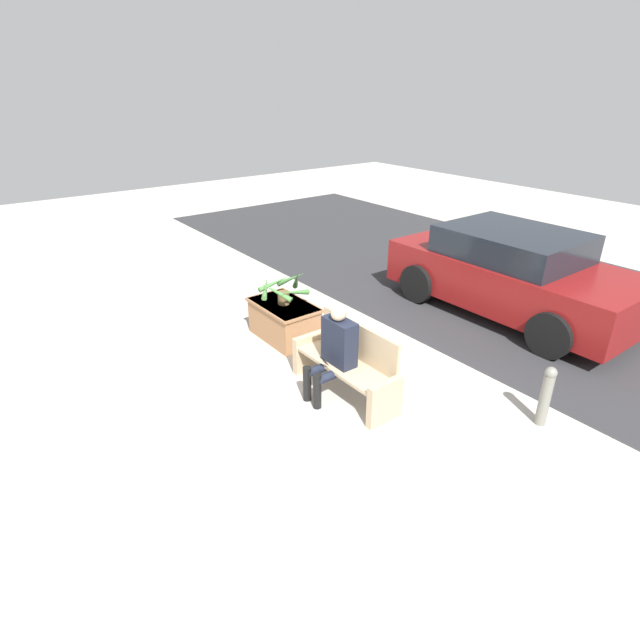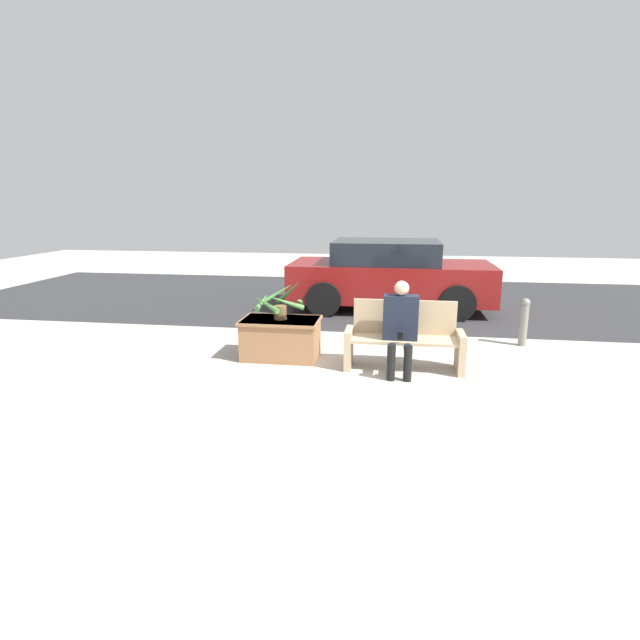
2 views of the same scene
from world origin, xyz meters
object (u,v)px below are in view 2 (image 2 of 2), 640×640
object	(u,v)px
planter_box	(281,337)
parked_car	(389,275)
person_seated	(400,324)
bollard_post	(524,321)
potted_plant	(280,302)
bench	(404,339)

from	to	relation	value
planter_box	parked_car	bearing A→B (deg)	67.56
planter_box	parked_car	world-z (taller)	parked_car
person_seated	bollard_post	xyz separation A→B (m)	(1.90, 1.51, -0.26)
potted_plant	bollard_post	distance (m)	3.77
bench	parked_car	size ratio (longest dim) A/B	0.38
parked_car	planter_box	bearing A→B (deg)	-112.44
parked_car	bollard_post	xyz separation A→B (m)	(2.09, -2.40, -0.31)
person_seated	potted_plant	distance (m)	1.71
planter_box	potted_plant	distance (m)	0.51
person_seated	bollard_post	size ratio (longest dim) A/B	1.61
bench	bollard_post	size ratio (longest dim) A/B	2.08
bench	bollard_post	world-z (taller)	bench
person_seated	planter_box	distance (m)	1.73
bench	person_seated	world-z (taller)	person_seated
potted_plant	bollard_post	bearing A→B (deg)	17.89
potted_plant	bollard_post	world-z (taller)	potted_plant
planter_box	person_seated	bearing A→B (deg)	-12.21
bench	potted_plant	distance (m)	1.78
parked_car	bollard_post	size ratio (longest dim) A/B	5.41
bollard_post	potted_plant	bearing A→B (deg)	-162.11
parked_car	bollard_post	world-z (taller)	parked_car
bench	person_seated	distance (m)	0.30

